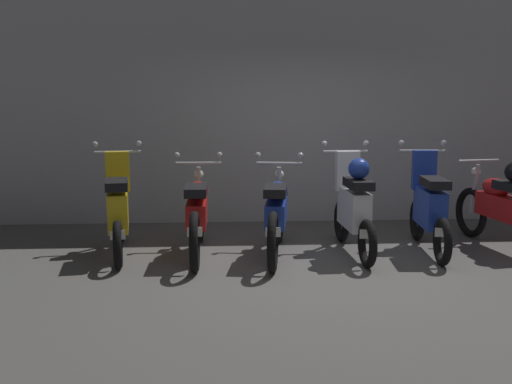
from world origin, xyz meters
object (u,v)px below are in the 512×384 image
object	(u,v)px
motorbike_slot_1	(197,213)
motorbike_slot_2	(277,213)
motorbike_slot_5	(502,206)
motorbike_slot_0	(118,210)
motorbike_slot_3	(353,206)
motorbike_slot_4	(429,207)

from	to	relation	value
motorbike_slot_1	motorbike_slot_2	world-z (taller)	same
motorbike_slot_1	motorbike_slot_5	xyz separation A→B (m)	(3.64, 0.04, 0.03)
motorbike_slot_2	motorbike_slot_5	size ratio (longest dim) A/B	1.00
motorbike_slot_0	motorbike_slot_2	bearing A→B (deg)	-5.07
motorbike_slot_3	motorbike_slot_4	size ratio (longest dim) A/B	1.00
motorbike_slot_0	motorbike_slot_4	xyz separation A→B (m)	(3.65, -0.08, 0.00)
motorbike_slot_0	motorbike_slot_4	distance (m)	3.65
motorbike_slot_0	motorbike_slot_4	bearing A→B (deg)	-1.29
motorbike_slot_0	motorbike_slot_5	distance (m)	4.56
motorbike_slot_3	motorbike_slot_5	bearing A→B (deg)	2.02
motorbike_slot_3	motorbike_slot_4	world-z (taller)	same
motorbike_slot_1	motorbike_slot_3	distance (m)	1.82
motorbike_slot_4	motorbike_slot_5	distance (m)	0.91
motorbike_slot_1	motorbike_slot_4	xyz separation A→B (m)	(2.73, 0.01, 0.04)
motorbike_slot_0	motorbike_slot_5	world-z (taller)	motorbike_slot_0
motorbike_slot_2	motorbike_slot_0	bearing A→B (deg)	174.93
motorbike_slot_5	motorbike_slot_4	bearing A→B (deg)	-178.52
motorbike_slot_5	motorbike_slot_0	bearing A→B (deg)	179.26
motorbike_slot_0	motorbike_slot_3	size ratio (longest dim) A/B	1.00
motorbike_slot_1	motorbike_slot_3	size ratio (longest dim) A/B	1.16
motorbike_slot_1	motorbike_slot_3	xyz separation A→B (m)	(1.82, -0.03, 0.08)
motorbike_slot_2	motorbike_slot_5	distance (m)	2.73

